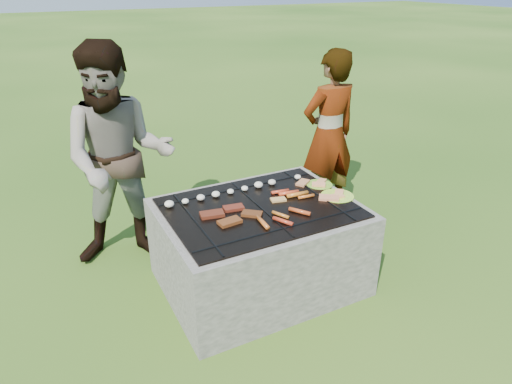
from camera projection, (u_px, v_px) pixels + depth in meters
lawn at (259, 282)px, 3.29m from camera, size 60.00×60.00×0.00m
fire_pit at (259, 249)px, 3.16m from camera, size 1.30×1.00×0.62m
mushrooms at (229, 191)px, 3.19m from camera, size 1.06×0.06×0.04m
pork_slabs at (229, 215)px, 2.90m from camera, size 0.39×0.25×0.02m
sausages at (287, 205)px, 3.02m from camera, size 0.52×0.47×0.03m
bread_on_grate at (310, 193)px, 3.19m from camera, size 0.45×0.43×0.02m
plate_far at (319, 184)px, 3.35m from camera, size 0.21×0.21×0.03m
plate_near at (337, 196)px, 3.18m from camera, size 0.25×0.25×0.03m
cook at (329, 135)px, 3.99m from camera, size 0.54×0.36×1.48m
bystander at (120, 159)px, 3.24m from camera, size 0.94×0.83×1.63m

